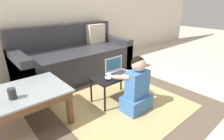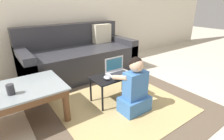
{
  "view_description": "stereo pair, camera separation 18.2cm",
  "coord_description": "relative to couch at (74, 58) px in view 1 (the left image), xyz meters",
  "views": [
    {
      "loc": [
        -1.39,
        -1.59,
        1.25
      ],
      "look_at": [
        -0.01,
        0.01,
        0.42
      ],
      "focal_mm": 28.0,
      "sensor_mm": 36.0,
      "label": 1
    },
    {
      "loc": [
        -1.25,
        -1.7,
        1.25
      ],
      "look_at": [
        -0.01,
        0.01,
        0.42
      ],
      "focal_mm": 28.0,
      "sensor_mm": 36.0,
      "label": 2
    }
  ],
  "objects": [
    {
      "name": "laptop",
      "position": [
        0.02,
        -1.11,
        0.09
      ],
      "size": [
        0.29,
        0.2,
        0.21
      ],
      "color": "silver",
      "rests_on": "laptop_desk"
    },
    {
      "name": "laptop_desk",
      "position": [
        -0.07,
        -1.14,
        0.0
      ],
      "size": [
        0.58,
        0.33,
        0.36
      ],
      "color": "black",
      "rests_on": "ground_plane"
    },
    {
      "name": "coffee_table",
      "position": [
        -1.29,
        -0.93,
        0.04
      ],
      "size": [
        1.19,
        0.64,
        0.42
      ],
      "color": "gray",
      "rests_on": "ground_plane"
    },
    {
      "name": "wall_back",
      "position": [
        -0.04,
        0.49,
        0.94
      ],
      "size": [
        9.0,
        0.06,
        2.5
      ],
      "color": "beige",
      "rests_on": "ground_plane"
    },
    {
      "name": "ground_plane",
      "position": [
        -0.04,
        -1.09,
        -0.31
      ],
      "size": [
        16.0,
        16.0,
        0.0
      ],
      "primitive_type": "plane",
      "color": "beige"
    },
    {
      "name": "cup_on_table",
      "position": [
        -1.21,
        -1.03,
        0.16
      ],
      "size": [
        0.07,
        0.07,
        0.1
      ],
      "color": "#2D2D33",
      "rests_on": "coffee_table"
    },
    {
      "name": "computer_mouse",
      "position": [
        -0.2,
        -1.18,
        0.07
      ],
      "size": [
        0.07,
        0.1,
        0.04
      ],
      "color": "#B2B7C1",
      "rests_on": "laptop_desk"
    },
    {
      "name": "area_rug",
      "position": [
        -0.07,
        -1.32,
        -0.3
      ],
      "size": [
        2.09,
        1.91,
        0.01
      ],
      "color": "brown",
      "rests_on": "ground_plane"
    },
    {
      "name": "person_seated",
      "position": [
        -0.02,
        -1.49,
        -0.01
      ],
      "size": [
        0.36,
        0.37,
        0.69
      ],
      "color": "#3D70B2",
      "rests_on": "ground_plane"
    },
    {
      "name": "couch",
      "position": [
        0.0,
        0.0,
        0.0
      ],
      "size": [
        1.96,
        0.93,
        0.87
      ],
      "color": "#2D2D33",
      "rests_on": "ground_plane"
    }
  ]
}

